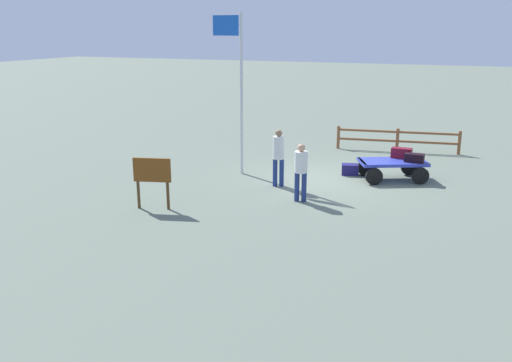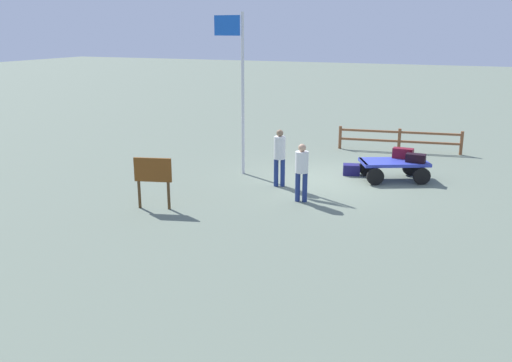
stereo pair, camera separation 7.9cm
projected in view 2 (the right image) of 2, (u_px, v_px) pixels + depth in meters
ground_plane at (329, 179)px, 17.76m from camera, size 120.00×120.00×0.00m
luggage_cart at (393, 166)px, 17.53m from camera, size 2.34×1.96×0.63m
suitcase_grey at (416, 158)px, 17.26m from camera, size 0.60×0.34×0.27m
suitcase_tan at (403, 153)px, 17.78m from camera, size 0.65×0.34×0.33m
suitcase_maroon at (351, 170)px, 18.23m from camera, size 0.63×0.52×0.35m
worker_lead at (280, 153)px, 16.68m from camera, size 0.44×0.44×1.76m
worker_trailing at (302, 168)px, 15.22m from camera, size 0.43×0.43×1.64m
flagpole at (239, 78)px, 17.65m from camera, size 1.06×0.17×5.19m
signboard at (153, 175)px, 14.62m from camera, size 1.00×0.33×1.40m
wooden_fence at (399, 138)px, 21.55m from camera, size 4.68×0.79×0.91m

